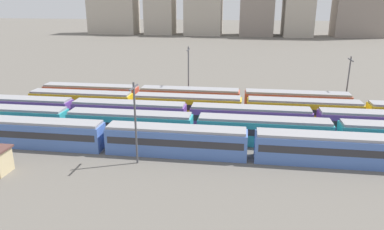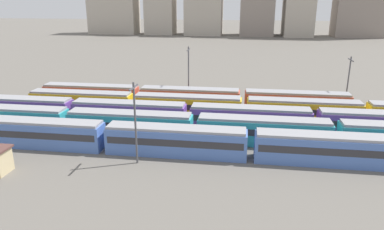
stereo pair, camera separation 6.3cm
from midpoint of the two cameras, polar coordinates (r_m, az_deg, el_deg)
The scene contains 13 objects.
ground_plane at distance 62.67m, azimuth -18.98°, elevation -0.95°, with size 600.00×600.00×0.00m, color #666059.
train_track_0 at distance 46.82m, azimuth 20.90°, elevation -5.01°, with size 93.60×3.06×3.75m.
train_track_1 at distance 50.52m, azimuth 11.13°, elevation -2.46°, with size 93.60×3.06×3.75m.
train_track_2 at distance 56.36m, azimuth 18.72°, elevation -0.95°, with size 112.50×3.06×3.75m.
train_track_3 at distance 60.31m, azimuth 8.16°, elevation 1.04°, with size 74.70×3.06×3.75m.
train_track_4 at distance 66.01m, azimuth -0.39°, elevation 2.70°, with size 55.80×3.06×3.75m.
catenary_pole_1 at distance 68.26m, azimuth -0.59°, elevation 6.71°, with size 0.24×3.20×10.81m.
catenary_pole_2 at distance 43.09m, azimuth -8.96°, elevation -0.72°, with size 0.24×3.20×10.08m.
catenary_pole_3 at distance 69.97m, azimuth 23.33°, elevation 5.01°, with size 0.24×3.20×9.61m.
distant_building_0 at distance 218.33m, azimuth -12.29°, elevation 16.02°, with size 26.78×14.15×27.37m, color #B2A899.
distant_building_1 at distance 210.51m, azimuth -5.08°, elevation 17.27°, with size 15.71×14.53×34.57m, color #B2A899.
distant_building_2 at distance 206.36m, azimuth 1.87°, elevation 17.01°, with size 19.81×18.53×32.33m, color #B2A899.
distant_building_3 at distance 205.12m, azimuth 10.23°, elevation 17.09°, with size 17.74×17.58×34.79m, color gray.
Camera 1 is at (28.18, -42.20, 19.15)m, focal length 33.87 mm.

